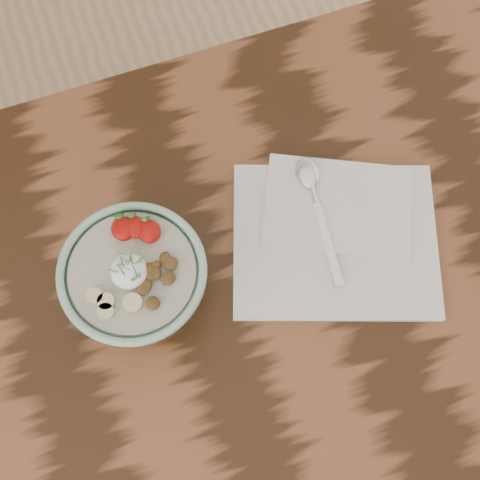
% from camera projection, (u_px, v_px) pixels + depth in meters
% --- Properties ---
extents(table, '(1.60, 0.90, 0.75)m').
position_uv_depth(table, '(224.00, 364.00, 0.95)').
color(table, black).
rests_on(table, ground).
extents(breakfast_bowl, '(0.18, 0.18, 0.12)m').
position_uv_depth(breakfast_bowl, '(136.00, 280.00, 0.83)').
color(breakfast_bowl, '#87B599').
rests_on(breakfast_bowl, table).
extents(napkin, '(0.33, 0.30, 0.02)m').
position_uv_depth(napkin, '(336.00, 233.00, 0.91)').
color(napkin, silver).
rests_on(napkin, table).
extents(spoon, '(0.04, 0.19, 0.01)m').
position_uv_depth(spoon, '(313.00, 190.00, 0.92)').
color(spoon, silver).
rests_on(spoon, napkin).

